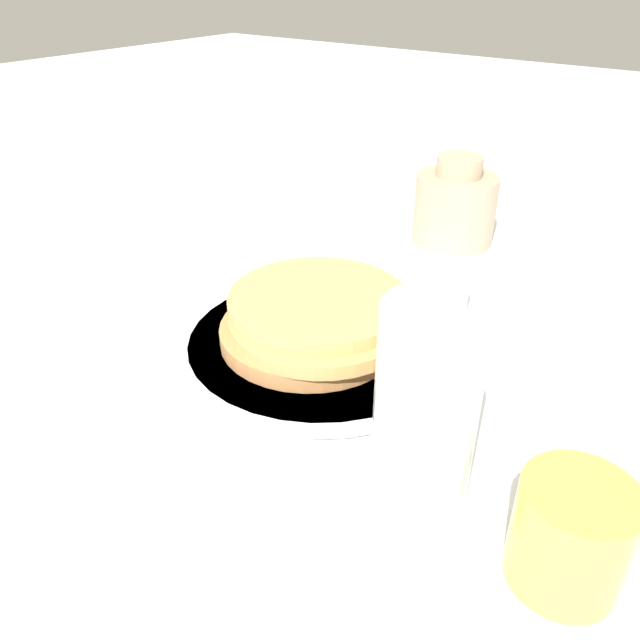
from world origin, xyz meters
The scene contains 6 objects.
ground_plane centered at (0.00, 0.00, 0.00)m, with size 4.00×4.00×0.00m, color white.
plate centered at (0.02, -0.02, 0.01)m, with size 0.29×0.29×0.01m.
pancake_stack centered at (0.02, -0.01, 0.03)m, with size 0.19×0.19×0.04m.
juice_glass centered at (-0.10, -0.30, 0.04)m, with size 0.07×0.07×0.07m.
cream_jug centered at (0.35, 0.00, 0.05)m, with size 0.11×0.11×0.12m.
water_bottle_near centered at (-0.11, -0.20, 0.09)m, with size 0.07×0.07×0.19m.
Camera 1 is at (-0.40, -0.34, 0.35)m, focal length 35.00 mm.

